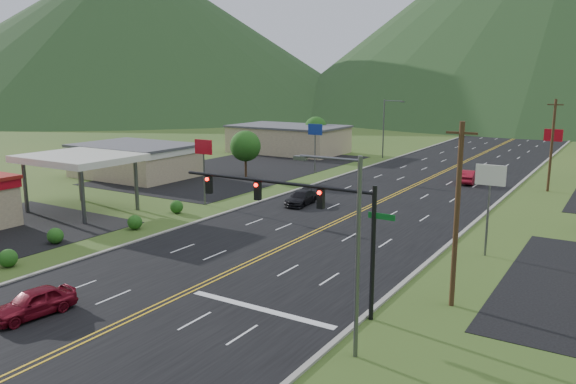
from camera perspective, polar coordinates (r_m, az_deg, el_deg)
The scene contains 18 objects.
traffic_signal at distance 29.86m, azimuth 1.62°, elevation -1.73°, with size 13.10×0.43×7.00m.
streetlight_east at distance 24.36m, azimuth 6.45°, elevation -5.22°, with size 3.28×0.25×9.00m.
streetlight_west at distance 87.78m, azimuth 9.88°, elevation 6.76°, with size 3.28×0.25×9.00m.
gas_canopy at distance 54.85m, azimuth -20.44°, elevation 3.13°, with size 10.00×8.00×5.30m.
building_west_mid at distance 73.01m, azimuth -15.26°, elevation 3.30°, with size 14.40×10.40×4.10m.
building_west_far at distance 93.65m, azimuth 0.03°, elevation 5.42°, with size 18.40×11.40×4.50m.
pole_sign_west_a at distance 54.54m, azimuth -8.57°, elevation 3.88°, with size 2.00×0.18×6.40m.
pole_sign_west_b at distance 72.58m, azimuth 2.77°, elevation 5.86°, with size 2.00×0.18×6.40m.
pole_sign_east_a at distance 40.59m, azimuth 19.83°, elevation 0.72°, with size 2.00×0.18×6.40m.
pole_sign_east_b at distance 71.94m, azimuth 25.31°, elevation 4.72°, with size 2.00×0.18×6.40m.
tree_west_a at distance 70.06m, azimuth -4.35°, elevation 4.68°, with size 3.84×3.84×5.82m.
tree_west_b at distance 95.42m, azimuth 2.84°, elevation 6.50°, with size 3.84×3.84×5.82m.
utility_pole_a at distance 30.92m, azimuth 16.78°, elevation -2.15°, with size 1.60×0.28×10.00m.
utility_pole_b at distance 66.94m, azimuth 25.22°, elevation 4.37°, with size 1.60×0.28×10.00m.
mountain_nw at distance 233.58m, azimuth -15.42°, elevation 15.47°, with size 190.00×190.00×60.00m, color #1D3819.
car_red_near at distance 32.38m, azimuth -24.44°, elevation -10.25°, with size 1.72×4.29×1.46m, color maroon.
car_dark_mid at distance 54.62m, azimuth 1.34°, elevation -0.65°, with size 1.88×4.62×1.34m, color black.
car_red_far at distance 69.21m, azimuth 17.85°, elevation 1.48°, with size 1.66×4.77×1.57m, color maroon.
Camera 1 is at (21.10, -11.13, 12.15)m, focal length 35.00 mm.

